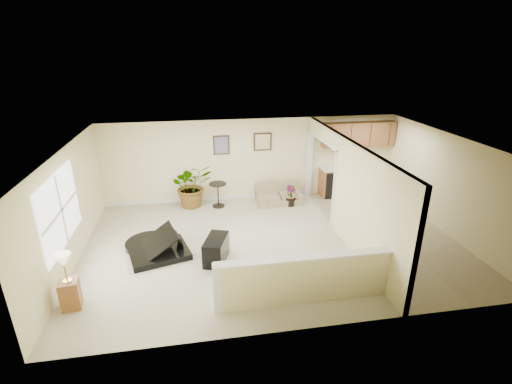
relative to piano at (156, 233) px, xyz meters
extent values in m
plane|color=tan|center=(2.74, -0.03, -0.51)|extent=(9.00, 9.00, 0.00)
cube|color=beige|center=(2.74, 2.97, 0.74)|extent=(9.00, 0.04, 2.50)
cube|color=beige|center=(2.74, -3.03, 0.74)|extent=(9.00, 0.04, 2.50)
cube|color=beige|center=(-1.76, -0.03, 0.74)|extent=(0.04, 6.00, 2.50)
cube|color=beige|center=(7.24, -0.03, 0.74)|extent=(0.04, 6.00, 2.50)
cube|color=white|center=(2.74, -0.03, 1.99)|extent=(9.00, 6.00, 0.04)
cube|color=tan|center=(5.89, -0.03, -0.51)|extent=(2.70, 6.00, 0.01)
cube|color=beige|center=(4.54, -1.23, 0.74)|extent=(0.12, 3.60, 2.50)
cube|color=beige|center=(4.54, 1.75, 1.79)|extent=(0.12, 2.35, 0.40)
cube|color=beige|center=(2.89, -2.33, -0.04)|extent=(3.30, 0.12, 0.95)
cube|color=silver|center=(2.89, -2.33, 0.45)|extent=(3.40, 0.22, 0.05)
cube|color=silver|center=(1.24, -2.33, -0.01)|extent=(0.14, 0.14, 1.00)
cube|color=white|center=(-1.75, -0.53, 0.94)|extent=(0.05, 2.15, 1.45)
cube|color=#322212|center=(1.79, 2.95, 1.24)|extent=(0.48, 0.03, 0.58)
cube|color=#8D597A|center=(1.79, 2.93, 1.24)|extent=(0.40, 0.01, 0.50)
cube|color=#322212|center=(3.04, 2.95, 1.29)|extent=(0.55, 0.03, 0.55)
cube|color=silver|center=(3.04, 2.93, 1.29)|extent=(0.46, 0.01, 0.46)
cube|color=#905E2F|center=(6.04, 2.67, -0.06)|extent=(2.30, 0.60, 0.90)
cube|color=beige|center=(6.04, 2.67, 0.41)|extent=(2.36, 0.65, 0.04)
cube|color=black|center=(5.24, 2.67, -0.08)|extent=(0.60, 0.60, 0.84)
cube|color=#905E2F|center=(6.04, 2.79, 1.44)|extent=(2.30, 0.35, 0.75)
cube|color=black|center=(0.03, -0.12, 0.17)|extent=(1.55, 1.43, 0.27)
cylinder|color=black|center=(-0.10, 0.37, 0.17)|extent=(1.11, 1.11, 0.27)
cube|color=white|center=(0.80, -0.12, 0.14)|extent=(0.43, 0.91, 0.02)
cube|color=black|center=(-0.06, -0.03, 0.42)|extent=(1.26, 1.26, 0.60)
cube|color=black|center=(1.33, -0.59, -0.24)|extent=(0.66, 0.92, 0.55)
cube|color=#977B60|center=(3.45, 2.39, -0.33)|extent=(1.36, 0.81, 0.37)
cube|color=#977B60|center=(3.45, 2.68, 0.06)|extent=(1.34, 0.23, 0.39)
cube|color=#977B60|center=(2.86, 2.39, -0.07)|extent=(0.19, 0.76, 0.14)
cube|color=#977B60|center=(4.04, 2.39, -0.07)|extent=(0.19, 0.76, 0.14)
cylinder|color=black|center=(1.60, 2.42, -0.50)|extent=(0.37, 0.37, 0.03)
cylinder|color=black|center=(1.60, 2.42, -0.15)|extent=(0.04, 0.04, 0.71)
cylinder|color=black|center=(1.60, 2.42, 0.21)|extent=(0.51, 0.51, 0.03)
cylinder|color=black|center=(0.85, 2.61, -0.38)|extent=(0.38, 0.38, 0.26)
imported|color=#245118|center=(0.85, 2.61, 0.14)|extent=(1.43, 1.32, 1.32)
cylinder|color=black|center=(3.75, 2.15, -0.40)|extent=(0.32, 0.32, 0.23)
imported|color=#245118|center=(3.75, 2.15, -0.20)|extent=(0.45, 0.45, 0.62)
cube|color=#905E2F|center=(-1.41, -1.75, -0.23)|extent=(0.37, 0.37, 0.57)
cylinder|color=#A97F38|center=(-1.41, -1.75, 0.06)|extent=(0.15, 0.15, 0.02)
cylinder|color=#A97F38|center=(-1.41, -1.75, 0.25)|extent=(0.03, 0.03, 0.38)
cone|color=beige|center=(-1.41, -1.75, 0.49)|extent=(0.30, 0.30, 0.25)
camera|label=1|loc=(1.00, -7.84, 4.01)|focal=26.00mm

